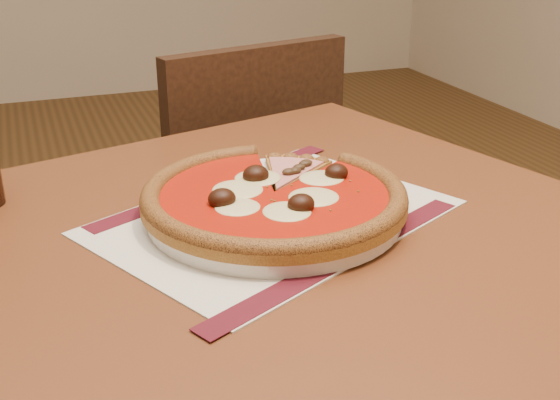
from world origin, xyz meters
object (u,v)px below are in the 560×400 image
object	(u,v)px
plate	(274,210)
pizza	(274,195)
table	(286,304)
chair_far	(234,205)

from	to	relation	value
plate	pizza	bearing A→B (deg)	-118.10
table	pizza	size ratio (longest dim) A/B	3.07
chair_far	table	bearing A→B (deg)	64.33
chair_far	pizza	size ratio (longest dim) A/B	2.66
table	pizza	world-z (taller)	pizza
chair_far	pizza	world-z (taller)	chair_far
plate	pizza	xyz separation A→B (m)	(-0.00, -0.00, 0.02)
chair_far	plate	distance (m)	0.70
plate	pizza	distance (m)	0.02
table	pizza	distance (m)	0.14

